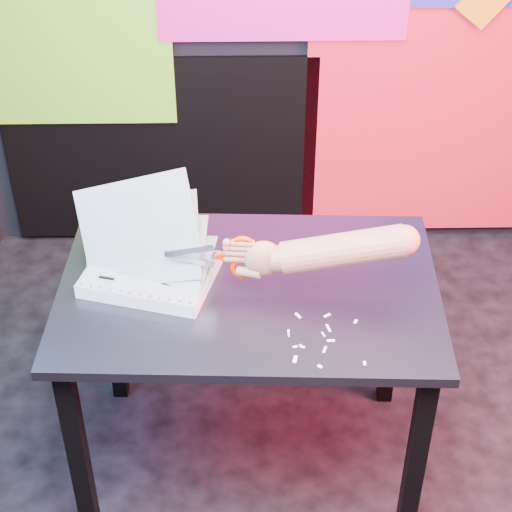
{
  "coord_description": "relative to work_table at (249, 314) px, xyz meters",
  "views": [
    {
      "loc": [
        -0.41,
        -1.67,
        2.27
      ],
      "look_at": [
        -0.37,
        0.18,
        0.87
      ],
      "focal_mm": 60.0,
      "sensor_mm": 36.0,
      "label": 1
    }
  ],
  "objects": [
    {
      "name": "room",
      "position": [
        0.39,
        -0.2,
        0.7
      ],
      "size": [
        3.01,
        3.01,
        2.71
      ],
      "color": "black",
      "rests_on": "ground"
    },
    {
      "name": "backdrop",
      "position": [
        0.45,
        1.26,
        0.31
      ],
      "size": [
        2.88,
        0.05,
        2.08
      ],
      "color": "red",
      "rests_on": "ground"
    },
    {
      "name": "work_table",
      "position": [
        0.0,
        0.0,
        0.0
      ],
      "size": [
        1.1,
        0.76,
        0.75
      ],
      "rotation": [
        0.0,
        0.0,
        -0.04
      ],
      "color": "black",
      "rests_on": "ground"
    },
    {
      "name": "printout_stack",
      "position": [
        -0.28,
        0.03,
        0.14
      ],
      "size": [
        0.42,
        0.34,
        0.34
      ],
      "rotation": [
        0.0,
        0.0,
        -0.28
      ],
      "color": "silver",
      "rests_on": "work_table"
    },
    {
      "name": "scissors",
      "position": [
        -0.03,
        -0.04,
        0.23
      ],
      "size": [
        0.25,
        0.03,
        0.14
      ],
      "rotation": [
        0.0,
        0.0,
        -0.09
      ],
      "color": "silver",
      "rests_on": "printout_stack"
    },
    {
      "name": "hand_forearm",
      "position": [
        0.21,
        -0.06,
        0.27
      ],
      "size": [
        0.5,
        0.12,
        0.18
      ],
      "rotation": [
        0.0,
        0.0,
        -0.09
      ],
      "color": "#AF6955",
      "rests_on": "work_table"
    },
    {
      "name": "paper_clippings",
      "position": [
        0.18,
        -0.23,
        0.11
      ],
      "size": [
        0.19,
        0.21,
        0.0
      ],
      "color": "white",
      "rests_on": "work_table"
    }
  ]
}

